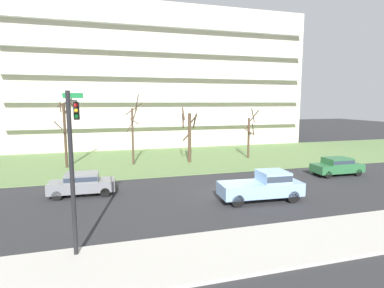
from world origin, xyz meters
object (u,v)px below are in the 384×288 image
traffic_signal_mast (73,144)px  tree_far_left (65,131)px  tree_left (133,132)px  tree_right (249,134)px  sedan_green_near_left (337,166)px  tree_center (189,134)px  sedan_gray_center_left (82,183)px  pickup_blue_center_right (264,185)px

traffic_signal_mast → tree_far_left: bearing=97.4°
tree_left → tree_right: (13.10, 0.14, -0.65)m
tree_far_left → sedan_green_near_left: (23.30, -9.77, -2.83)m
tree_center → sedan_green_near_left: bearing=-39.6°
sedan_green_near_left → sedan_gray_center_left: size_ratio=1.00×
tree_center → sedan_gray_center_left: size_ratio=1.33×
sedan_gray_center_left → traffic_signal_mast: size_ratio=0.64×
tree_far_left → sedan_gray_center_left: tree_far_left is taller
tree_center → sedan_green_near_left: (11.04, -9.13, -2.20)m
sedan_green_near_left → tree_left: bearing=-28.5°
traffic_signal_mast → tree_center: bearing=59.5°
sedan_green_near_left → pickup_blue_center_right: size_ratio=0.80×
tree_far_left → tree_right: tree_far_left is taller
tree_left → tree_right: tree_left is taller
tree_right → traffic_signal_mast: (-17.27, -17.46, 1.84)m
pickup_blue_center_right → traffic_signal_mast: traffic_signal_mast is taller
sedan_green_near_left → pickup_blue_center_right: bearing=25.7°
tree_far_left → sedan_green_near_left: 25.43m
tree_center → sedan_green_near_left: tree_center is taller
tree_left → sedan_gray_center_left: tree_left is taller
tree_far_left → tree_left: tree_far_left is taller
tree_right → traffic_signal_mast: traffic_signal_mast is taller
tree_far_left → traffic_signal_mast: tree_far_left is taller
tree_left → traffic_signal_mast: (-4.17, -17.32, 1.19)m
tree_left → tree_right: bearing=0.6°
sedan_green_near_left → traffic_signal_mast: bearing=21.3°
tree_right → pickup_blue_center_right: 15.49m
tree_far_left → pickup_blue_center_right: tree_far_left is taller
tree_right → pickup_blue_center_right: (-6.01, -14.16, -1.76)m
tree_far_left → tree_center: size_ratio=1.22×
tree_center → tree_right: size_ratio=1.03×
tree_far_left → traffic_signal_mast: (2.27, -17.59, 0.91)m
tree_far_left → pickup_blue_center_right: bearing=-46.5°
sedan_gray_center_left → pickup_blue_center_right: 12.39m
tree_center → traffic_signal_mast: (-9.99, -16.94, 1.54)m
tree_far_left → pickup_blue_center_right: (13.53, -14.29, -2.68)m
tree_center → tree_right: bearing=4.1°
tree_left → pickup_blue_center_right: 15.89m
sedan_gray_center_left → tree_right: bearing=-149.7°
tree_center → tree_right: 7.30m
tree_center → sedan_gray_center_left: bearing=-138.4°
tree_far_left → tree_left: bearing=-2.4°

